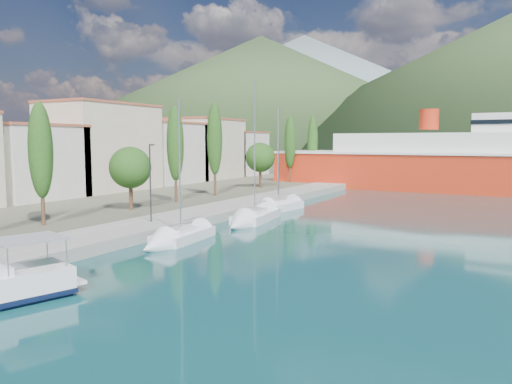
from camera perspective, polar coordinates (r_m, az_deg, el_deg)
The scene contains 10 objects.
ground at distance 138.12m, azimuth 21.23°, elevation 2.46°, with size 1400.00×1400.00×0.00m, color #114247.
quay at distance 50.41m, azimuth -2.59°, elevation -1.81°, with size 5.00×88.00×0.80m, color gray.
land_strip at distance 82.98m, azimuth -22.00°, elevation 0.72°, with size 70.00×148.00×0.70m, color #565644.
town_buildings at distance 72.51m, azimuth -13.95°, elevation 4.44°, with size 9.20×69.20×11.30m.
tree_row at distance 58.61m, azimuth -5.03°, elevation 4.66°, with size 4.07×62.77×10.93m.
lamp_posts at distance 40.10m, azimuth -11.54°, elevation 1.42°, with size 0.15×45.60×6.06m.
sailboat_near at distance 34.68m, azimuth -9.89°, elevation -5.54°, with size 2.94×7.79×10.94m.
sailboat_mid at distance 42.69m, azimuth -1.01°, elevation -3.30°, with size 3.63×9.51×13.34m.
sailboat_far at distance 50.31m, azimuth 1.56°, elevation -1.91°, with size 3.51×8.05×11.45m.
ferry at distance 77.40m, azimuth 25.48°, elevation 2.80°, with size 63.13×15.51×12.45m.
Camera 1 is at (16.54, -16.95, 7.05)m, focal length 35.00 mm.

